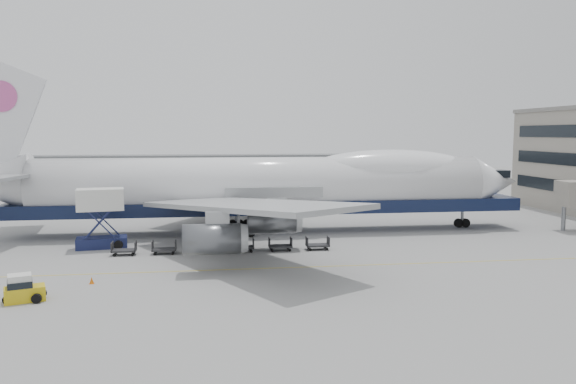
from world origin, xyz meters
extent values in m
plane|color=gray|center=(0.00, 0.00, 0.00)|extent=(260.00, 260.00, 0.00)
cube|color=gold|center=(0.00, -6.00, 0.01)|extent=(60.00, 0.15, 0.01)
cylinder|color=slate|center=(36.00, 8.00, 1.50)|extent=(0.50, 0.50, 3.00)
cube|color=slate|center=(-10.00, 70.00, 3.50)|extent=(110.00, 8.00, 7.00)
cylinder|color=white|center=(0.00, 12.00, 5.70)|extent=(52.00, 6.40, 6.40)
cube|color=#0E1634|center=(1.00, 12.00, 3.14)|extent=(60.00, 5.76, 1.50)
cone|color=white|center=(29.00, 12.00, 5.70)|extent=(6.00, 6.40, 6.40)
ellipsoid|color=white|center=(15.60, 12.00, 7.46)|extent=(20.67, 5.78, 4.56)
cylinder|color=#CA4E97|center=(-28.50, 12.00, 15.70)|extent=(3.40, 0.30, 3.40)
cube|color=#9EA0A3|center=(-3.00, -2.28, 5.10)|extent=(20.35, 26.74, 2.26)
cube|color=#9EA0A3|center=(-3.00, 26.28, 5.10)|extent=(20.35, 26.74, 2.26)
cylinder|color=#595B60|center=(-6.00, 31.00, 2.90)|extent=(4.80, 2.60, 2.60)
cylinder|color=#595B60|center=(0.00, 22.00, 2.90)|extent=(4.80, 2.60, 2.60)
cylinder|color=#595B60|center=(0.00, 2.00, 2.90)|extent=(4.80, 2.60, 2.60)
cylinder|color=#595B60|center=(-6.00, -7.00, 2.90)|extent=(4.80, 2.60, 2.60)
cylinder|color=slate|center=(25.00, 12.00, 1.25)|extent=(0.36, 0.36, 2.50)
cylinder|color=black|center=(25.00, 12.00, 0.55)|extent=(1.10, 0.45, 1.10)
cylinder|color=slate|center=(-3.00, 9.00, 1.25)|extent=(0.36, 0.36, 2.50)
cylinder|color=black|center=(-3.00, 9.00, 0.55)|extent=(1.10, 0.45, 1.10)
cylinder|color=slate|center=(-3.00, 15.00, 1.25)|extent=(0.36, 0.36, 2.50)
cylinder|color=black|center=(-3.00, 15.00, 0.55)|extent=(1.10, 0.45, 1.10)
cube|color=#171E47|center=(-17.18, 5.12, 0.55)|extent=(5.29, 3.12, 1.10)
cube|color=silver|center=(-17.18, 5.12, 5.00)|extent=(4.92, 3.26, 2.19)
cube|color=#171E47|center=(-17.18, 4.03, 2.80)|extent=(3.53, 0.66, 3.93)
cube|color=#171E47|center=(-17.18, 6.22, 2.80)|extent=(3.53, 0.66, 3.93)
cube|color=slate|center=(-17.18, 6.72, 5.00)|extent=(2.55, 1.54, 0.15)
cylinder|color=black|center=(-18.98, 4.13, 0.45)|extent=(0.90, 0.35, 0.90)
cylinder|color=black|center=(-18.98, 6.12, 0.45)|extent=(0.90, 0.35, 0.90)
cylinder|color=black|center=(-15.39, 4.13, 0.45)|extent=(0.90, 0.35, 0.90)
cylinder|color=black|center=(-15.39, 6.12, 0.45)|extent=(0.90, 0.35, 0.90)
cube|color=gold|center=(-19.00, -13.21, 0.52)|extent=(2.95, 2.18, 1.04)
cube|color=silver|center=(-19.27, -13.30, 1.46)|extent=(1.85, 1.73, 0.94)
cube|color=black|center=(-19.27, -13.30, 1.27)|extent=(1.97, 1.85, 0.47)
cylinder|color=black|center=(-19.95, -13.83, 0.33)|extent=(0.66, 0.28, 0.66)
cylinder|color=black|center=(-19.95, -12.60, 0.33)|extent=(0.66, 0.28, 0.66)
cylinder|color=black|center=(-18.06, -13.83, 0.33)|extent=(0.66, 0.28, 0.66)
cylinder|color=black|center=(-18.06, -12.60, 0.33)|extent=(0.66, 0.28, 0.66)
cone|color=#D6600B|center=(-15.34, -9.10, 0.27)|extent=(0.35, 0.35, 0.55)
cube|color=#D6600B|center=(-15.34, -9.10, 0.01)|extent=(0.37, 0.37, 0.03)
cube|color=#2D2D30|center=(-14.40, 1.19, 0.45)|extent=(2.30, 1.35, 0.18)
cube|color=#2D2D30|center=(-15.50, 1.19, 0.85)|extent=(0.08, 1.35, 0.90)
cube|color=#2D2D30|center=(-13.30, 1.19, 0.85)|extent=(0.08, 1.35, 0.90)
cylinder|color=black|center=(-15.25, 0.64, 0.15)|extent=(0.30, 0.12, 0.30)
cylinder|color=black|center=(-15.25, 1.74, 0.15)|extent=(0.30, 0.12, 0.30)
cylinder|color=black|center=(-13.55, 0.64, 0.15)|extent=(0.30, 0.12, 0.30)
cylinder|color=black|center=(-13.55, 1.74, 0.15)|extent=(0.30, 0.12, 0.30)
cube|color=#2D2D30|center=(-10.60, 1.19, 0.45)|extent=(2.30, 1.35, 0.18)
cube|color=#2D2D30|center=(-11.70, 1.19, 0.85)|extent=(0.08, 1.35, 0.90)
cube|color=#2D2D30|center=(-9.50, 1.19, 0.85)|extent=(0.08, 1.35, 0.90)
cylinder|color=black|center=(-11.45, 0.64, 0.15)|extent=(0.30, 0.12, 0.30)
cylinder|color=black|center=(-11.45, 1.74, 0.15)|extent=(0.30, 0.12, 0.30)
cylinder|color=black|center=(-9.75, 0.64, 0.15)|extent=(0.30, 0.12, 0.30)
cylinder|color=black|center=(-9.75, 1.74, 0.15)|extent=(0.30, 0.12, 0.30)
cube|color=#2D2D30|center=(-6.81, 1.19, 0.45)|extent=(2.30, 1.35, 0.18)
cube|color=#2D2D30|center=(-7.91, 1.19, 0.85)|extent=(0.08, 1.35, 0.90)
cube|color=#2D2D30|center=(-5.71, 1.19, 0.85)|extent=(0.08, 1.35, 0.90)
cylinder|color=black|center=(-7.66, 0.64, 0.15)|extent=(0.30, 0.12, 0.30)
cylinder|color=black|center=(-7.66, 1.74, 0.15)|extent=(0.30, 0.12, 0.30)
cylinder|color=black|center=(-5.96, 0.64, 0.15)|extent=(0.30, 0.12, 0.30)
cylinder|color=black|center=(-5.96, 1.74, 0.15)|extent=(0.30, 0.12, 0.30)
cube|color=#2D2D30|center=(-3.01, 1.19, 0.45)|extent=(2.30, 1.35, 0.18)
cube|color=#2D2D30|center=(-4.11, 1.19, 0.85)|extent=(0.08, 1.35, 0.90)
cube|color=#2D2D30|center=(-1.91, 1.19, 0.85)|extent=(0.08, 1.35, 0.90)
cylinder|color=black|center=(-3.86, 0.64, 0.15)|extent=(0.30, 0.12, 0.30)
cylinder|color=black|center=(-3.86, 1.74, 0.15)|extent=(0.30, 0.12, 0.30)
cylinder|color=black|center=(-2.16, 0.64, 0.15)|extent=(0.30, 0.12, 0.30)
cylinder|color=black|center=(-2.16, 1.74, 0.15)|extent=(0.30, 0.12, 0.30)
cube|color=#2D2D30|center=(0.79, 1.19, 0.45)|extent=(2.30, 1.35, 0.18)
cube|color=#2D2D30|center=(-0.31, 1.19, 0.85)|extent=(0.08, 1.35, 0.90)
cube|color=#2D2D30|center=(1.89, 1.19, 0.85)|extent=(0.08, 1.35, 0.90)
cylinder|color=black|center=(-0.06, 0.64, 0.15)|extent=(0.30, 0.12, 0.30)
cylinder|color=black|center=(-0.06, 1.74, 0.15)|extent=(0.30, 0.12, 0.30)
cylinder|color=black|center=(1.64, 0.64, 0.15)|extent=(0.30, 0.12, 0.30)
cylinder|color=black|center=(1.64, 1.74, 0.15)|extent=(0.30, 0.12, 0.30)
cube|color=#2D2D30|center=(4.58, 1.19, 0.45)|extent=(2.30, 1.35, 0.18)
cube|color=#2D2D30|center=(3.48, 1.19, 0.85)|extent=(0.08, 1.35, 0.90)
cube|color=#2D2D30|center=(5.68, 1.19, 0.85)|extent=(0.08, 1.35, 0.90)
cylinder|color=black|center=(3.73, 0.64, 0.15)|extent=(0.30, 0.12, 0.30)
cylinder|color=black|center=(3.73, 1.74, 0.15)|extent=(0.30, 0.12, 0.30)
cylinder|color=black|center=(5.43, 0.64, 0.15)|extent=(0.30, 0.12, 0.30)
cylinder|color=black|center=(5.43, 1.74, 0.15)|extent=(0.30, 0.12, 0.30)
camera|label=1|loc=(-5.96, -53.60, 11.71)|focal=35.00mm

